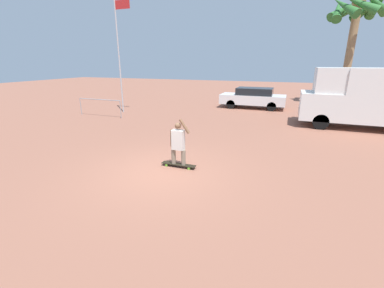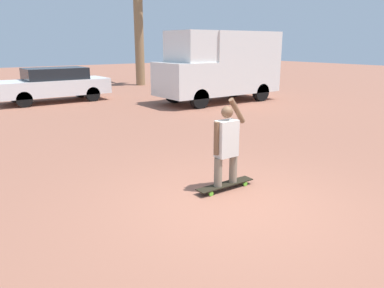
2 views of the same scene
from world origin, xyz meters
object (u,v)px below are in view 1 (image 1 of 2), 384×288
camper_van (364,97)px  flagpole (119,50)px  person_skateboarder (178,142)px  skateboard (179,165)px  parked_car_white (253,97)px  palm_tree_near_van (356,16)px

camper_van → flagpole: 13.98m
person_skateboarder → skateboard: bearing=-0.0°
skateboard → parked_car_white: bearing=87.1°
skateboard → person_skateboarder: size_ratio=0.76×
parked_car_white → palm_tree_near_van: bearing=32.3°
palm_tree_near_van → flagpole: palm_tree_near_van is taller
person_skateboarder → flagpole: (-7.24, 7.42, 3.12)m
palm_tree_near_van → skateboard: bearing=-113.2°
skateboard → person_skateboarder: 0.77m
parked_car_white → flagpole: 9.68m
camper_van → person_skateboarder: bearing=-129.4°
camper_van → flagpole: size_ratio=0.78×
skateboard → camper_van: 10.38m
camper_van → parked_car_white: (-5.90, 4.14, -0.83)m
skateboard → camper_van: size_ratio=0.21×
person_skateboarder → camper_van: bearing=50.6°
camper_van → parked_car_white: size_ratio=1.20×
palm_tree_near_van → flagpole: bearing=-148.6°
skateboard → flagpole: bearing=134.3°
person_skateboarder → flagpole: 10.83m
parked_car_white → palm_tree_near_van: 9.28m
person_skateboarder → parked_car_white: bearing=87.1°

